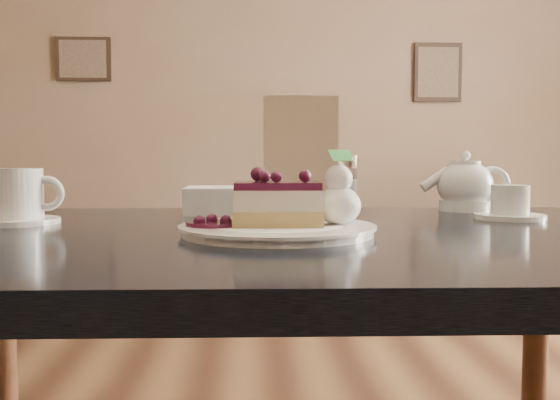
{
  "coord_description": "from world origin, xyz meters",
  "views": [
    {
      "loc": [
        0.03,
        -0.9,
        0.81
      ],
      "look_at": [
        0.07,
        -0.17,
        0.76
      ],
      "focal_mm": 40.0,
      "sensor_mm": 36.0,
      "label": 1
    }
  ],
  "objects_px": {
    "tea_set": "(473,190)",
    "coffee_set": "(19,199)",
    "dessert_plate": "(277,230)",
    "cheesecake_slice": "(277,204)",
    "main_table": "(277,284)"
  },
  "relations": [
    {
      "from": "coffee_set",
      "to": "main_table",
      "type": "bearing_deg",
      "value": -15.31
    },
    {
      "from": "coffee_set",
      "to": "tea_set",
      "type": "bearing_deg",
      "value": 11.79
    },
    {
      "from": "cheesecake_slice",
      "to": "coffee_set",
      "type": "bearing_deg",
      "value": 159.37
    },
    {
      "from": "main_table",
      "to": "cheesecake_slice",
      "type": "height_order",
      "value": "cheesecake_slice"
    },
    {
      "from": "main_table",
      "to": "coffee_set",
      "type": "relative_size",
      "value": 8.71
    },
    {
      "from": "main_table",
      "to": "coffee_set",
      "type": "xyz_separation_m",
      "value": [
        -0.38,
        0.1,
        0.11
      ]
    },
    {
      "from": "cheesecake_slice",
      "to": "coffee_set",
      "type": "xyz_separation_m",
      "value": [
        -0.38,
        0.15,
        -0.0
      ]
    },
    {
      "from": "cheesecake_slice",
      "to": "coffee_set",
      "type": "height_order",
      "value": "coffee_set"
    },
    {
      "from": "dessert_plate",
      "to": "coffee_set",
      "type": "bearing_deg",
      "value": 158.32
    },
    {
      "from": "cheesecake_slice",
      "to": "coffee_set",
      "type": "distance_m",
      "value": 0.41
    },
    {
      "from": "tea_set",
      "to": "coffee_set",
      "type": "bearing_deg",
      "value": -168.21
    },
    {
      "from": "dessert_plate",
      "to": "coffee_set",
      "type": "distance_m",
      "value": 0.41
    },
    {
      "from": "tea_set",
      "to": "main_table",
      "type": "bearing_deg",
      "value": -144.51
    },
    {
      "from": "cheesecake_slice",
      "to": "tea_set",
      "type": "height_order",
      "value": "tea_set"
    },
    {
      "from": "main_table",
      "to": "dessert_plate",
      "type": "relative_size",
      "value": 4.62
    }
  ]
}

